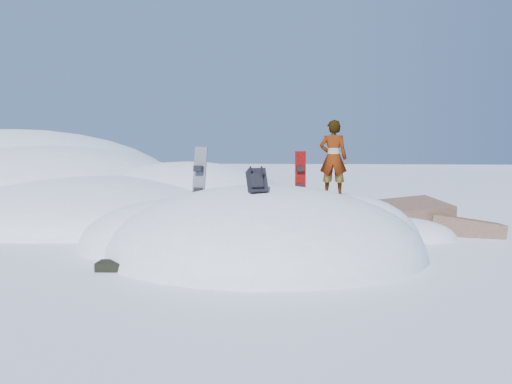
# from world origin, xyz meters

# --- Properties ---
(ground) EXTENTS (120.00, 120.00, 0.00)m
(ground) POSITION_xyz_m (0.00, 0.00, 0.00)
(ground) COLOR white
(ground) RESTS_ON ground
(snow_mound) EXTENTS (8.00, 6.00, 3.00)m
(snow_mound) POSITION_xyz_m (-0.17, 0.24, 0.00)
(snow_mound) COLOR white
(snow_mound) RESTS_ON ground
(snow_ridge) EXTENTS (21.50, 18.50, 6.40)m
(snow_ridge) POSITION_xyz_m (-10.43, 9.85, 0.00)
(snow_ridge) COLOR white
(snow_ridge) RESTS_ON ground
(rock_outcrop) EXTENTS (4.68, 4.41, 1.68)m
(rock_outcrop) POSITION_xyz_m (3.72, 3.01, 0.01)
(rock_outcrop) COLOR brown
(rock_outcrop) RESTS_ON ground
(snowboard_red) EXTENTS (0.25, 0.17, 1.32)m
(snowboard_red) POSITION_xyz_m (0.79, 0.44, 1.59)
(snowboard_red) COLOR #B30C09
(snowboard_red) RESTS_ON snow_mound
(snowboard_dark) EXTENTS (0.38, 0.37, 1.63)m
(snowboard_dark) POSITION_xyz_m (-1.49, 0.22, 1.54)
(snowboard_dark) COLOR black
(snowboard_dark) RESTS_ON snow_mound
(backpack) EXTENTS (0.50, 0.57, 0.60)m
(backpack) POSITION_xyz_m (-0.07, -0.89, 1.64)
(backpack) COLOR black
(backpack) RESTS_ON snow_mound
(gear_pile) EXTENTS (0.76, 0.57, 0.20)m
(gear_pile) POSITION_xyz_m (-2.68, -1.81, 0.10)
(gear_pile) COLOR black
(gear_pile) RESTS_ON ground
(person) EXTENTS (0.65, 0.47, 1.65)m
(person) POSITION_xyz_m (1.50, 0.23, 2.09)
(person) COLOR slate
(person) RESTS_ON snow_mound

